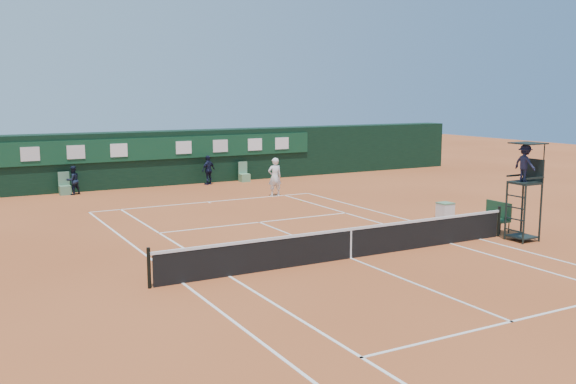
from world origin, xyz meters
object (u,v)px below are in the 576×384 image
Objects in this scene: umpire_chair at (525,171)px; cooler at (445,210)px; player_bench at (496,215)px; tennis_net at (351,242)px; player at (275,177)px.

umpire_chair reaches higher than cooler.
umpire_chair is 5.30× the size of cooler.
player_bench is at bearing -91.88° from cooler.
tennis_net is 6.73× the size of player.
umpire_chair reaches higher than player.
cooler is at bearing 116.91° from player.
player_bench is at bearing 6.01° from tennis_net.
player_bench is (0.41, 1.60, -1.86)m from umpire_chair.
tennis_net is 12.54m from player.
player is at bearing 103.07° from umpire_chair.
tennis_net is at bearing 172.59° from umpire_chair.
cooler is at bearing 83.49° from umpire_chair.
player_bench is at bearing 111.30° from player.
umpire_chair is (6.62, -0.86, 1.95)m from tennis_net.
cooler is (0.09, 2.79, -0.27)m from player_bench.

